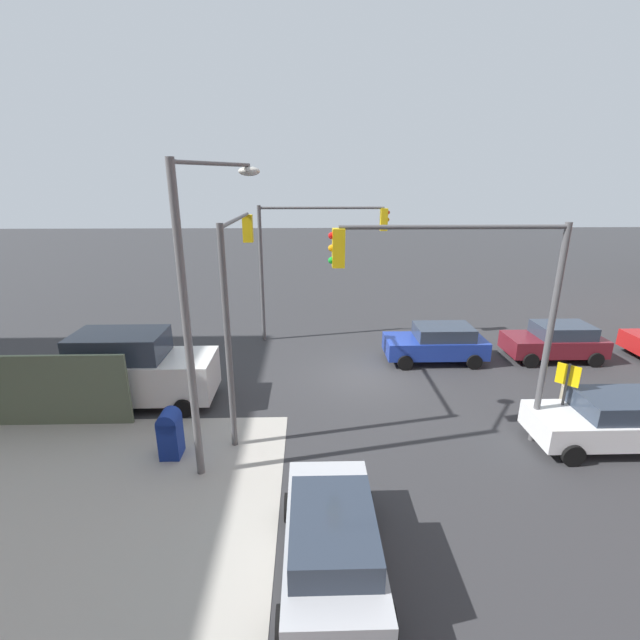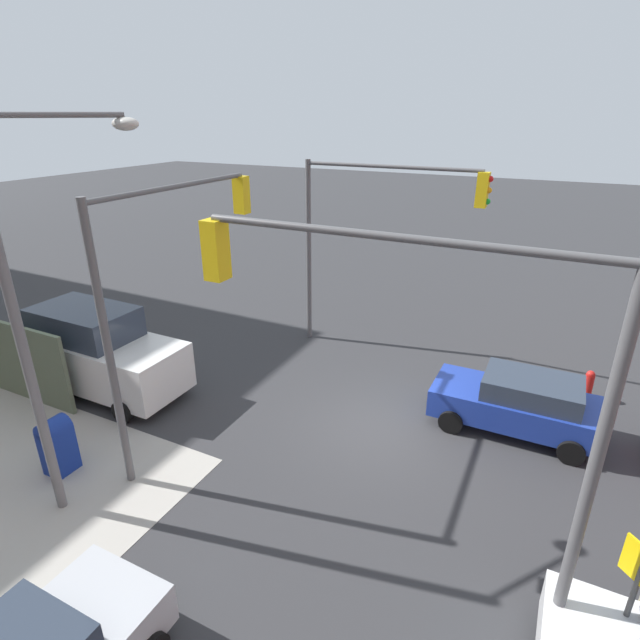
# 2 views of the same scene
# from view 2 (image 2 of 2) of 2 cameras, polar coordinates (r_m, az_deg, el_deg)

# --- Properties ---
(ground_plane) EXTENTS (120.00, 120.00, 0.00)m
(ground_plane) POSITION_cam_2_polar(r_m,az_deg,el_deg) (13.96, 6.80, -12.20)
(ground_plane) COLOR #333335
(traffic_signal_nw_corner) EXTENTS (6.33, 0.36, 6.50)m
(traffic_signal_nw_corner) POSITION_cam_2_polar(r_m,az_deg,el_deg) (7.35, 11.33, -4.16)
(traffic_signal_nw_corner) COLOR #59595B
(traffic_signal_nw_corner) RESTS_ON ground
(traffic_signal_se_corner) EXTENTS (6.10, 0.36, 6.50)m
(traffic_signal_se_corner) POSITION_cam_2_polar(r_m,az_deg,el_deg) (16.76, 5.94, 11.28)
(traffic_signal_se_corner) COLOR #59595B
(traffic_signal_se_corner) RESTS_ON ground
(traffic_signal_ne_corner) EXTENTS (0.36, 5.44, 6.50)m
(traffic_signal_ne_corner) POSITION_cam_2_polar(r_m,az_deg,el_deg) (12.19, -16.75, 5.93)
(traffic_signal_ne_corner) COLOR #59595B
(traffic_signal_ne_corner) RESTS_ON ground
(street_lamp_corner) EXTENTS (1.81, 2.21, 8.00)m
(street_lamp_corner) POSITION_cam_2_polar(r_m,az_deg,el_deg) (10.66, -29.82, 1.87)
(street_lamp_corner) COLOR slate
(street_lamp_corner) RESTS_ON ground
(warning_sign_two_way) EXTENTS (0.48, 0.48, 2.40)m
(warning_sign_two_way) POSITION_cam_2_polar(r_m,az_deg,el_deg) (9.30, 32.38, -24.41)
(warning_sign_two_way) COLOR #4C4C4C
(warning_sign_two_way) RESTS_ON ground
(mailbox_blue) EXTENTS (0.56, 0.64, 1.43)m
(mailbox_blue) POSITION_cam_2_polar(r_m,az_deg,el_deg) (13.52, -27.83, -12.40)
(mailbox_blue) COLOR navy
(mailbox_blue) RESTS_ON ground
(fire_hydrant) EXTENTS (0.26, 0.26, 0.94)m
(fire_hydrant) POSITION_cam_2_polar(r_m,az_deg,el_deg) (16.89, 28.33, -6.51)
(fire_hydrant) COLOR red
(fire_hydrant) RESTS_ON ground
(sedan_blue) EXTENTS (4.28, 2.02, 1.62)m
(sedan_blue) POSITION_cam_2_polar(r_m,az_deg,el_deg) (14.38, 21.78, -8.73)
(sedan_blue) COLOR #1E389E
(sedan_blue) RESTS_ON ground
(van_white_delivery) EXTENTS (5.40, 2.32, 2.62)m
(van_white_delivery) POSITION_cam_2_polar(r_m,az_deg,el_deg) (16.49, -24.07, -3.28)
(van_white_delivery) COLOR white
(van_white_delivery) RESTS_ON ground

